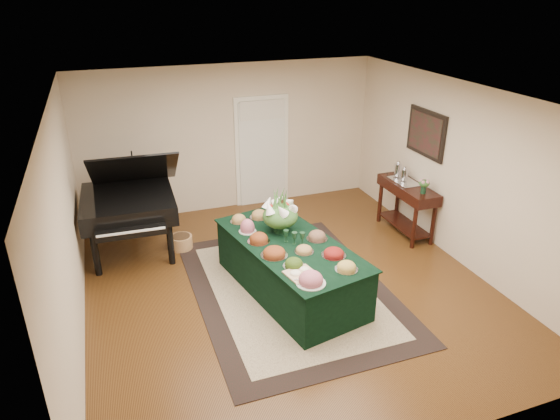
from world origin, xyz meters
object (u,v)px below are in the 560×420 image
object	(u,v)px
floral_centerpiece	(280,212)
mahogany_sideboard	(407,196)
grand_piano	(129,203)
buffet_table	(290,267)

from	to	relation	value
floral_centerpiece	mahogany_sideboard	xyz separation A→B (m)	(2.53, 0.67, -0.38)
mahogany_sideboard	grand_piano	bearing A→B (deg)	168.82
grand_piano	mahogany_sideboard	world-z (taller)	grand_piano
buffet_table	mahogany_sideboard	distance (m)	2.74
grand_piano	mahogany_sideboard	xyz separation A→B (m)	(4.47, -0.88, -0.16)
floral_centerpiece	grand_piano	size ratio (longest dim) A/B	0.30
floral_centerpiece	grand_piano	xyz separation A→B (m)	(-1.94, 1.55, -0.21)
floral_centerpiece	mahogany_sideboard	distance (m)	2.64
floral_centerpiece	grand_piano	world-z (taller)	grand_piano
floral_centerpiece	mahogany_sideboard	bearing A→B (deg)	14.78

